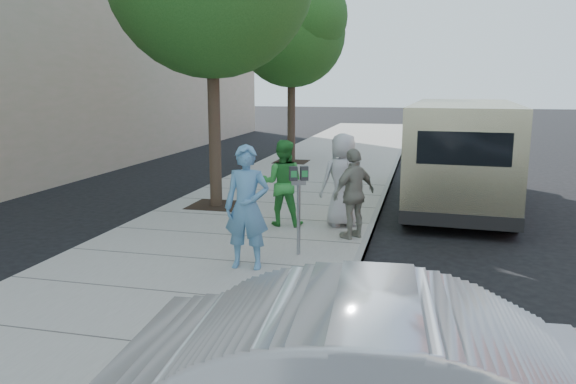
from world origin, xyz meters
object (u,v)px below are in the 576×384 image
object	(u,v)px
person_officer	(247,207)
van	(462,152)
parking_meter	(299,191)
person_gray_shirt	(343,180)
tree_far	(293,28)
person_striped_polo	(354,194)
person_green_shirt	(283,183)

from	to	relation	value
person_officer	van	bearing A→B (deg)	56.64
van	person_officer	distance (m)	7.09
person_officer	parking_meter	bearing A→B (deg)	49.68
parking_meter	person_gray_shirt	distance (m)	2.16
tree_far	person_striped_polo	bearing A→B (deg)	-70.29
person_green_shirt	person_gray_shirt	world-z (taller)	person_gray_shirt
tree_far	person_green_shirt	size ratio (longest dim) A/B	3.74
person_officer	person_green_shirt	world-z (taller)	person_officer
parking_meter	person_officer	world-z (taller)	person_officer
person_green_shirt	person_officer	bearing A→B (deg)	89.45
van	person_green_shirt	xyz separation A→B (m)	(-3.62, -3.44, -0.32)
tree_far	van	bearing A→B (deg)	-45.11
parking_meter	tree_far	bearing A→B (deg)	81.50
person_striped_polo	person_gray_shirt	bearing A→B (deg)	-120.24
van	person_green_shirt	size ratio (longest dim) A/B	3.99
person_striped_polo	person_officer	bearing A→B (deg)	5.06
person_green_shirt	person_gray_shirt	xyz separation A→B (m)	(1.18, 0.23, 0.07)
person_officer	person_striped_polo	size ratio (longest dim) A/B	1.15
van	person_gray_shirt	xyz separation A→B (m)	(-2.44, -3.20, -0.25)
person_gray_shirt	person_striped_polo	distance (m)	0.92
person_gray_shirt	person_striped_polo	xyz separation A→B (m)	(0.33, -0.86, -0.10)
person_green_shirt	tree_far	bearing A→B (deg)	-81.04
tree_far	person_officer	xyz separation A→B (m)	(2.06, -11.74, -3.77)
person_green_shirt	person_gray_shirt	distance (m)	1.21
van	person_officer	world-z (taller)	van
parking_meter	person_striped_polo	xyz separation A→B (m)	(0.76, 1.26, -0.25)
tree_far	person_green_shirt	distance (m)	10.00
van	person_green_shirt	distance (m)	5.00
parking_meter	person_gray_shirt	size ratio (longest dim) A/B	0.80
parking_meter	van	distance (m)	6.04
person_green_shirt	person_gray_shirt	size ratio (longest dim) A/B	0.93
person_green_shirt	person_striped_polo	bearing A→B (deg)	154.48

